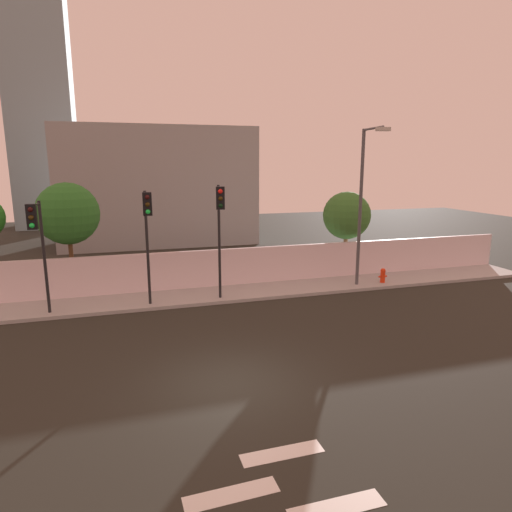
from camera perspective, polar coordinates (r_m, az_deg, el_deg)
ground_plane at (r=12.85m, az=-3.25°, el=-16.11°), size 80.00×80.00×0.00m
sidewalk at (r=20.31m, az=-8.74°, el=-5.29°), size 36.00×2.40×0.15m
perimeter_wall at (r=21.28m, az=-9.32°, el=-1.79°), size 36.00×0.18×1.80m
crosswalk_marking at (r=9.26m, az=4.47°, el=-28.76°), size 3.54×3.04×0.01m
traffic_light_left at (r=18.21m, az=-13.83°, el=3.98°), size 0.35×1.30×4.78m
traffic_light_center at (r=18.39m, az=-4.69°, el=4.83°), size 0.47×1.67×4.98m
traffic_light_right at (r=18.20m, az=-26.33°, el=2.49°), size 0.34×1.77×4.48m
street_lamp_curbside at (r=21.53m, az=13.66°, el=7.54°), size 0.62×2.14×7.43m
fire_hydrant at (r=23.06m, az=16.03°, el=-2.35°), size 0.44×0.26×0.73m
roadside_tree_midleft at (r=21.91m, az=-23.12°, el=5.02°), size 2.82×2.82×5.19m
roadside_tree_midright at (r=24.80m, az=11.61°, el=5.11°), size 2.60×2.60×4.52m
low_building_distant at (r=34.68m, az=-12.50°, el=8.79°), size 14.17×6.00×8.63m
tower_on_skyline at (r=47.30m, az=-25.99°, el=17.30°), size 5.50×5.00×22.85m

